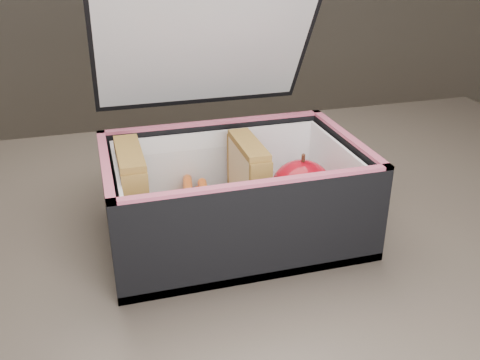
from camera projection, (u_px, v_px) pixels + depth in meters
name	position (u px, v px, depth m)	size (l,w,h in m)	color
kitchen_table	(242.00, 299.00, 0.65)	(1.20, 0.80, 0.75)	brown
lunch_bag	(233.00, 187.00, 0.59)	(0.28, 0.28, 0.26)	black
plastic_tub	(193.00, 201.00, 0.59)	(0.17, 0.12, 0.07)	white
sandwich_left	(133.00, 194.00, 0.56)	(0.03, 0.09, 0.10)	#CDB682
sandwich_right	(248.00, 182.00, 0.60)	(0.02, 0.09, 0.10)	#CDB682
carrot_sticks	(192.00, 208.00, 0.61)	(0.04, 0.12, 0.03)	orange
paper_napkin	(296.00, 212.00, 0.63)	(0.07, 0.08, 0.01)	white
red_apple	(302.00, 188.00, 0.61)	(0.09, 0.09, 0.07)	maroon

